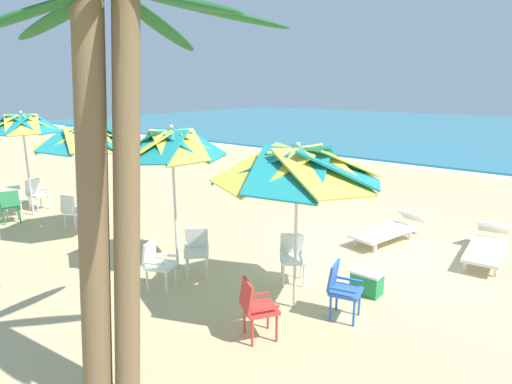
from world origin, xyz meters
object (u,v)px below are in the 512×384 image
object	(u,v)px
sun_lounger_1	(390,229)
palm_tree_0	(125,145)
plastic_chair_3	(197,249)
sun_lounger_0	(487,246)
plastic_chair_5	(72,209)
plastic_chair_1	(341,287)
plastic_chair_7	(12,199)
plastic_chair_6	(36,192)
beach_umbrella_0	(297,166)
plastic_chair_8	(10,204)
beach_umbrella_2	(86,139)
palm_tree_1	(84,49)
plastic_chair_2	(292,255)
plastic_chair_4	(157,262)
beach_umbrella_1	(172,146)
plastic_chair_0	(256,306)
cooler_box	(367,282)
beach_umbrella_3	(22,125)

from	to	relation	value
sun_lounger_1	palm_tree_0	xyz separation A→B (m)	(-0.14, -6.63, 2.59)
plastic_chair_3	sun_lounger_0	size ratio (longest dim) A/B	0.40
plastic_chair_3	plastic_chair_5	bearing A→B (deg)	-178.23
plastic_chair_5	palm_tree_0	distance (m)	7.10
palm_tree_0	plastic_chair_3	bearing A→B (deg)	125.99
plastic_chair_1	sun_lounger_1	xyz separation A→B (m)	(-0.77, 3.68, -0.22)
plastic_chair_7	plastic_chair_6	bearing A→B (deg)	106.01
beach_umbrella_0	plastic_chair_8	distance (m)	8.33
plastic_chair_8	sun_lounger_0	world-z (taller)	plastic_chair_8
beach_umbrella_0	beach_umbrella_2	distance (m)	5.45
plastic_chair_3	plastic_chair_8	size ratio (longest dim) A/B	1.00
plastic_chair_1	palm_tree_1	distance (m)	4.69
beach_umbrella_0	plastic_chair_5	distance (m)	6.64
plastic_chair_2	plastic_chair_3	size ratio (longest dim) A/B	1.00
plastic_chair_4	plastic_chair_6	size ratio (longest dim) A/B	1.00
plastic_chair_2	plastic_chair_5	size ratio (longest dim) A/B	1.00
beach_umbrella_1	palm_tree_0	xyz separation A→B (m)	(2.44, -2.61, 0.50)
plastic_chair_7	palm_tree_0	size ratio (longest dim) A/B	0.20
plastic_chair_1	palm_tree_0	xyz separation A→B (m)	(-0.91, -2.96, 2.37)
beach_umbrella_0	plastic_chair_8	bearing A→B (deg)	-172.96
plastic_chair_5	palm_tree_0	xyz separation A→B (m)	(6.20, -2.52, 2.37)
sun_lounger_0	plastic_chair_4	bearing A→B (deg)	-128.90
beach_umbrella_1	plastic_chair_4	size ratio (longest dim) A/B	3.18
beach_umbrella_0	plastic_chair_6	distance (m)	9.01
plastic_chair_2	plastic_chair_7	world-z (taller)	same
plastic_chair_0	plastic_chair_3	bearing A→B (deg)	156.59
plastic_chair_3	sun_lounger_0	distance (m)	5.83
beach_umbrella_0	plastic_chair_3	bearing A→B (deg)	-177.25
beach_umbrella_2	palm_tree_0	size ratio (longest dim) A/B	0.61
plastic_chair_3	sun_lounger_0	xyz separation A→B (m)	(4.02, 4.21, -0.22)
plastic_chair_4	sun_lounger_0	xyz separation A→B (m)	(4.09, 5.07, -0.22)
plastic_chair_0	sun_lounger_1	size ratio (longest dim) A/B	0.39
plastic_chair_0	sun_lounger_1	xyz separation A→B (m)	(-0.13, 4.93, -0.22)
plastic_chair_6	cooler_box	xyz separation A→B (m)	(9.51, 1.16, -0.30)
beach_umbrella_3	plastic_chair_6	distance (m)	2.03
plastic_chair_0	beach_umbrella_1	distance (m)	3.42
plastic_chair_5	plastic_chair_1	bearing A→B (deg)	3.48
plastic_chair_3	plastic_chair_6	distance (m)	6.70
plastic_chair_1	plastic_chair_7	xyz separation A→B (m)	(-9.32, -0.94, 0.00)
plastic_chair_0	plastic_chair_1	bearing A→B (deg)	62.94
beach_umbrella_2	cooler_box	bearing A→B (deg)	13.01
plastic_chair_3	cooler_box	world-z (taller)	plastic_chair_3
plastic_chair_5	sun_lounger_0	distance (m)	9.36
plastic_chair_1	palm_tree_1	size ratio (longest dim) A/B	0.14
plastic_chair_4	beach_umbrella_2	world-z (taller)	beach_umbrella_2
plastic_chair_2	plastic_chair_6	xyz separation A→B (m)	(-8.25, -0.76, 0.00)
plastic_chair_6	plastic_chair_0	bearing A→B (deg)	-6.78
plastic_chair_2	plastic_chair_4	bearing A→B (deg)	-133.30
beach_umbrella_1	plastic_chair_0	bearing A→B (deg)	-18.53
sun_lounger_1	beach_umbrella_2	bearing A→B (deg)	-142.60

